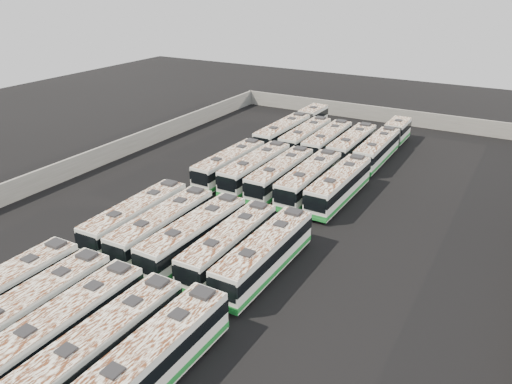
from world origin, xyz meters
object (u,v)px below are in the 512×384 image
bus_midfront_center (194,236)px  bus_back_center (327,142)px  bus_front_left (33,309)px  bus_midback_left (255,168)px  bus_front_far_left (1,294)px  bus_midback_center (280,175)px  bus_midback_right (309,179)px  bus_front_center (65,326)px  bus_midfront_right (229,245)px  bus_back_far_left (293,128)px  bus_front_right (105,343)px  bus_back_left (306,138)px  bus_midback_far_left (230,164)px  bus_midback_far_right (339,185)px  bus_midfront_left (163,226)px  bus_midfront_far_left (136,217)px  bus_midfront_far_right (265,254)px  bus_back_far_right (384,143)px  bus_front_far_right (150,361)px  bus_back_right (352,145)px

bus_midfront_center → bus_back_center: (-0.07, 27.03, -0.02)m
bus_front_left → bus_midback_left: bus_midback_left is taller
bus_front_far_left → bus_back_center: bus_back_center is taller
bus_midback_center → bus_midback_right: 3.10m
bus_front_center → bus_midback_left: bearing=95.9°
bus_front_left → bus_midfront_right: size_ratio=1.00×
bus_midfront_center → bus_back_far_left: 30.83m
bus_midback_center → bus_midback_left: bearing=176.2°
bus_front_right → bus_back_left: 39.97m
bus_midfront_center → bus_midback_far_left: bearing=114.1°
bus_front_right → bus_midback_far_right: 27.39m
bus_midfront_left → bus_midfront_right: 6.18m
bus_midback_right → bus_back_center: bearing=103.6°
bus_midfront_far_left → bus_back_center: size_ratio=1.00×
bus_midfront_far_right → bus_back_far_right: (-0.07, 29.77, -0.06)m
bus_front_left → bus_midback_far_right: size_ratio=0.97×
bus_midfront_left → bus_midfront_far_right: 9.18m
bus_midfront_far_right → bus_midback_right: size_ratio=0.99×
bus_front_left → bus_front_far_right: bus_front_far_right is taller
bus_front_far_right → bus_back_right: size_ratio=1.03×
bus_midfront_far_left → bus_back_far_right: (12.06, 29.82, -0.03)m
bus_front_left → bus_back_center: 39.39m
bus_front_right → bus_midback_far_right: (3.11, 27.21, 0.05)m
bus_midback_left → bus_back_right: (6.05, 12.33, -0.02)m
bus_midback_center → bus_back_center: bus_midback_center is taller
bus_midback_far_left → bus_midback_center: (6.03, 0.00, 0.03)m
bus_front_far_right → bus_midback_left: size_ratio=1.01×
bus_front_far_left → bus_midfront_left: size_ratio=0.99×
bus_back_center → bus_back_right: size_ratio=1.00×
bus_front_center → bus_midfront_right: bearing=75.7°
bus_front_far_left → bus_midback_right: size_ratio=0.97×
bus_back_far_left → bus_back_right: bearing=-17.9°
bus_midback_far_left → bus_back_right: bearing=55.0°
bus_back_far_left → bus_back_far_right: (12.15, -0.22, -0.06)m
bus_front_right → bus_front_far_right: (3.14, 0.13, 0.06)m
bus_front_right → bus_back_center: size_ratio=0.99×
bus_midfront_center → bus_midback_left: (-3.07, 14.83, 0.00)m
bus_front_far_right → bus_midback_far_left: size_ratio=1.04×
bus_back_right → bus_back_far_right: 4.13m
bus_back_left → bus_back_far_right: (9.01, 2.80, -0.03)m
bus_front_right → bus_midback_far_left: bearing=109.3°
bus_midfront_center → bus_back_far_left: size_ratio=0.64×
bus_midfront_far_right → bus_midback_far_left: 18.87m
bus_front_far_left → bus_front_left: size_ratio=1.00×
bus_midfront_far_left → bus_midfront_center: 6.06m
bus_midback_right → bus_midback_far_right: (3.06, 0.04, -0.00)m
bus_midback_far_left → bus_back_far_right: bearing=52.8°
bus_front_left → bus_midback_far_right: (9.09, 27.13, 0.05)m
bus_midback_right → bus_back_left: 13.74m
bus_front_left → bus_front_far_right: (9.13, 0.05, 0.05)m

